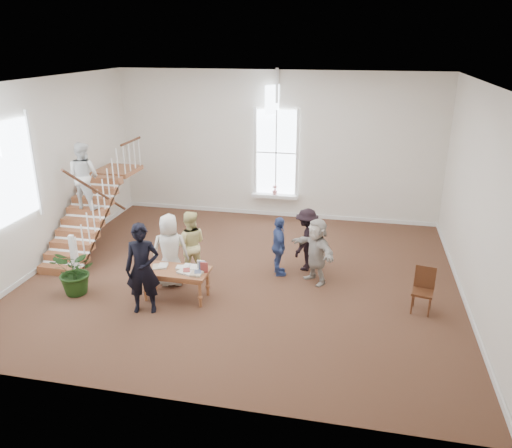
% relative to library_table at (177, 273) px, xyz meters
% --- Properties ---
extents(ground, '(10.00, 10.00, 0.00)m').
position_rel_library_table_xyz_m(ground, '(1.14, 1.35, -0.60)').
color(ground, '#49281C').
rests_on(ground, ground).
extents(room_shell, '(10.49, 10.00, 10.00)m').
position_rel_library_table_xyz_m(room_shell, '(1.14, 5.74, -0.20)').
color(room_shell, silver).
rests_on(room_shell, ground).
extents(staircase, '(1.10, 4.10, 2.92)m').
position_rel_library_table_xyz_m(staircase, '(-3.20, 2.10, 1.02)').
color(staircase, brown).
rests_on(staircase, ground).
extents(library_table, '(1.45, 0.74, 0.74)m').
position_rel_library_table_xyz_m(library_table, '(0.00, 0.00, 0.00)').
color(library_table, brown).
rests_on(library_table, ground).
extents(police_officer, '(0.79, 0.61, 1.93)m').
position_rel_library_table_xyz_m(police_officer, '(-0.48, -0.65, 0.37)').
color(police_officer, black).
rests_on(police_officer, ground).
extents(elderly_woman, '(0.95, 0.76, 1.70)m').
position_rel_library_table_xyz_m(elderly_woman, '(-0.38, 0.60, 0.25)').
color(elderly_woman, silver).
rests_on(elderly_woman, ground).
extents(person_yellow, '(0.93, 0.80, 1.63)m').
position_rel_library_table_xyz_m(person_yellow, '(-0.08, 1.10, 0.22)').
color(person_yellow, '#ECE193').
rests_on(person_yellow, ground).
extents(woman_cluster_a, '(0.60, 0.92, 1.46)m').
position_rel_library_table_xyz_m(woman_cluster_a, '(1.95, 1.61, 0.13)').
color(woman_cluster_a, '#384B86').
rests_on(woman_cluster_a, ground).
extents(woman_cluster_b, '(0.85, 1.13, 1.55)m').
position_rel_library_table_xyz_m(woman_cluster_b, '(2.55, 2.06, 0.18)').
color(woman_cluster_b, black).
rests_on(woman_cluster_b, ground).
extents(woman_cluster_c, '(1.33, 1.36, 1.56)m').
position_rel_library_table_xyz_m(woman_cluster_c, '(2.85, 1.41, 0.18)').
color(woman_cluster_c, '#B8B0A6').
rests_on(woman_cluster_c, ground).
extents(floor_plant, '(1.23, 1.16, 1.09)m').
position_rel_library_table_xyz_m(floor_plant, '(-2.26, -0.27, -0.05)').
color(floor_plant, '#193711').
rests_on(floor_plant, ground).
extents(side_chair, '(0.49, 0.49, 0.97)m').
position_rel_library_table_xyz_m(side_chair, '(5.16, 0.57, -0.06)').
color(side_chair, '#3C2210').
rests_on(side_chair, ground).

